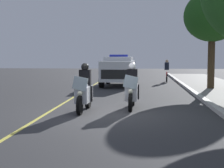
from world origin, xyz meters
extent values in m
plane|color=#333335|center=(0.00, 0.00, 0.00)|extent=(80.00, 80.00, 0.00)
cube|color=#B7B5AD|center=(0.00, 3.82, 0.07)|extent=(48.00, 0.24, 0.15)
cube|color=#E0D14C|center=(0.00, -2.11, 0.00)|extent=(48.00, 0.12, 0.01)
cylinder|color=black|center=(0.43, -0.93, 0.32)|extent=(0.64, 0.14, 0.64)
cylinder|color=black|center=(-1.07, -0.89, 0.32)|extent=(0.64, 0.16, 0.64)
cube|color=silver|center=(-0.30, -0.91, 0.62)|extent=(1.21, 0.47, 0.56)
ellipsoid|color=silver|center=(-0.25, -0.91, 0.92)|extent=(0.57, 0.34, 0.24)
cube|color=silver|center=(0.33, -0.93, 1.05)|extent=(0.08, 0.56, 0.53)
sphere|color=#F9F4CC|center=(0.39, -0.93, 0.72)|extent=(0.17, 0.17, 0.17)
sphere|color=red|center=(0.19, -1.08, 0.98)|extent=(0.09, 0.09, 0.09)
sphere|color=#1933F2|center=(0.20, -0.76, 0.98)|extent=(0.09, 0.09, 0.09)
cube|color=black|center=(-0.53, -0.90, 1.18)|extent=(0.29, 0.41, 0.60)
cube|color=black|center=(-0.47, -0.70, 0.62)|extent=(0.18, 0.14, 0.56)
cube|color=black|center=(-0.48, -1.10, 0.62)|extent=(0.18, 0.14, 0.56)
sphere|color=black|center=(-0.51, -0.90, 1.58)|extent=(0.28, 0.28, 0.28)
cylinder|color=black|center=(-0.38, 0.74, 0.32)|extent=(0.64, 0.14, 0.64)
cylinder|color=black|center=(-1.88, 0.79, 0.32)|extent=(0.64, 0.16, 0.64)
cube|color=white|center=(-1.11, 0.76, 0.62)|extent=(1.21, 0.47, 0.56)
ellipsoid|color=white|center=(-1.06, 0.76, 0.92)|extent=(0.57, 0.34, 0.24)
cube|color=silver|center=(-0.48, 0.75, 1.05)|extent=(0.08, 0.56, 0.53)
sphere|color=#F9F4CC|center=(-0.42, 0.74, 0.72)|extent=(0.17, 0.17, 0.17)
sphere|color=red|center=(-0.62, 0.59, 0.98)|extent=(0.09, 0.09, 0.09)
sphere|color=#1933F2|center=(-0.61, 0.91, 0.98)|extent=(0.09, 0.09, 0.09)
cube|color=black|center=(-1.34, 0.77, 1.18)|extent=(0.29, 0.41, 0.60)
cube|color=black|center=(-1.28, 0.97, 0.62)|extent=(0.18, 0.14, 0.56)
cube|color=black|center=(-1.29, 0.57, 0.62)|extent=(0.18, 0.14, 0.56)
sphere|color=white|center=(-1.32, 0.77, 1.58)|extent=(0.28, 0.28, 0.28)
cube|color=silver|center=(-10.74, -0.41, 1.02)|extent=(4.95, 2.04, 1.24)
cube|color=silver|center=(-11.04, -0.40, 1.72)|extent=(2.45, 1.81, 0.36)
cube|color=#2633D8|center=(-10.84, -0.41, 1.98)|extent=(0.31, 1.21, 0.14)
cube|color=black|center=(-8.34, -0.48, 0.88)|extent=(0.16, 1.62, 0.56)
cylinder|color=black|center=(-9.17, 0.44, 0.40)|extent=(0.81, 0.30, 0.80)
cylinder|color=black|center=(-9.22, -1.36, 0.40)|extent=(0.81, 0.30, 0.80)
cylinder|color=black|center=(-12.26, 0.53, 0.40)|extent=(0.81, 0.30, 0.80)
cylinder|color=black|center=(-12.31, -1.27, 0.40)|extent=(0.81, 0.30, 0.80)
cylinder|color=black|center=(-13.32, 2.94, 0.33)|extent=(0.66, 0.06, 0.66)
cylinder|color=black|center=(-14.42, 2.97, 0.33)|extent=(0.66, 0.06, 0.66)
cube|color=red|center=(-13.87, 2.95, 0.60)|extent=(1.00, 0.09, 0.36)
cube|color=black|center=(-13.92, 2.95, 1.20)|extent=(0.25, 0.33, 0.56)
sphere|color=tan|center=(-13.89, 2.95, 1.58)|extent=(0.22, 0.22, 0.22)
cylinder|color=#42301E|center=(-8.47, 5.10, 1.52)|extent=(0.40, 0.40, 2.85)
ellipsoid|color=#1E4C19|center=(-8.47, 5.10, 4.24)|extent=(3.23, 3.23, 2.92)
camera|label=1|loc=(11.53, 1.16, 1.99)|focal=54.39mm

